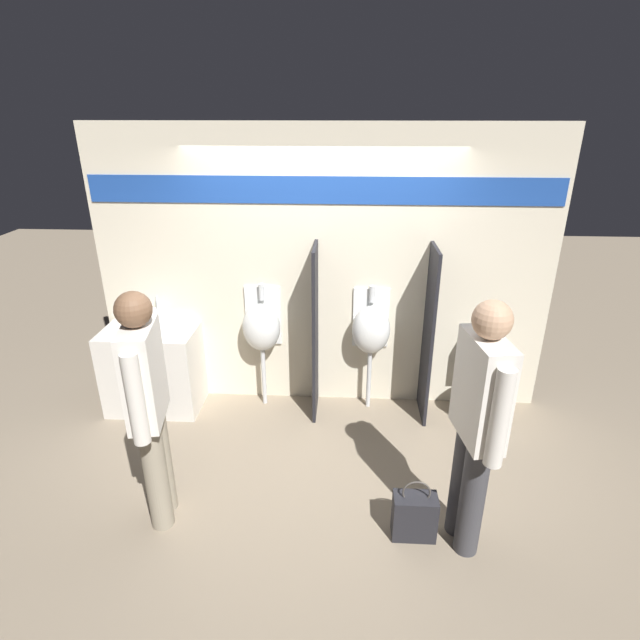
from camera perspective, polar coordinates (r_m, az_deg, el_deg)
The scene contains 13 objects.
ground_plane at distance 4.83m, azimuth -0.12°, elevation -12.34°, with size 16.00×16.00×0.00m, color gray.
display_wall at distance 4.76m, azimuth 0.29°, elevation 5.51°, with size 4.31×0.07×2.70m.
sink_counter at distance 5.21m, azimuth -18.50°, elevation -5.39°, with size 0.90×0.53×0.84m.
sink_basin at distance 5.03m, azimuth -18.46°, elevation -0.21°, with size 0.43×0.43×0.28m.
cell_phone at distance 4.85m, azimuth -16.60°, elevation -1.72°, with size 0.07×0.14×0.01m.
divider_near_counter at distance 4.70m, azimuth -0.55°, elevation -1.52°, with size 0.03×0.47×1.69m.
divider_mid at distance 4.75m, azimuth 12.26°, elevation -1.78°, with size 0.03×0.47×1.69m.
urinal_near_counter at distance 4.85m, azimuth -6.69°, elevation -0.81°, with size 0.37×0.28×1.26m.
urinal_far at distance 4.79m, azimuth 5.84°, elevation -1.10°, with size 0.37×0.28×1.26m.
toilet at distance 5.06m, azimuth 17.80°, elevation -7.60°, with size 0.38×0.54×0.91m.
person_in_vest at distance 3.58m, azimuth -19.06°, elevation -8.94°, with size 0.27×0.61×1.77m.
person_with_lanyard at distance 3.35m, azimuth 17.56°, elevation -10.86°, with size 0.27×0.62×1.80m.
shopping_bag at distance 3.80m, azimuth 10.73°, elevation -21.11°, with size 0.31×0.17×0.48m.
Camera 1 is at (0.23, -3.93, 2.80)m, focal length 28.00 mm.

